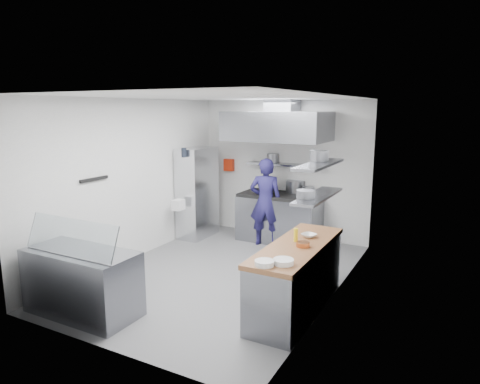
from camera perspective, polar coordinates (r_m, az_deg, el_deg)
The scene contains 35 objects.
floor at distance 7.04m, azimuth -2.33°, elevation -10.88°, with size 5.00×5.00×0.00m, color #5C5C5F.
ceiling at distance 6.53m, azimuth -2.53°, elevation 12.56°, with size 5.00×5.00×0.00m, color silver.
wall_back at distance 8.86m, azimuth 5.78°, elevation 3.04°, with size 3.60×0.02×2.80m, color white.
wall_front at distance 4.71m, azimuth -18.03°, elevation -4.60°, with size 3.60×0.02×2.80m, color white.
wall_left at distance 7.70m, azimuth -14.07°, elevation 1.54°, with size 5.00×0.02×2.80m, color white.
wall_right at distance 5.95m, azimuth 12.70°, elevation -1.12°, with size 5.00×0.02×2.80m, color white.
gas_range at distance 8.65m, azimuth 5.27°, elevation -3.58°, with size 1.60×0.80×0.90m, color gray.
cooktop at distance 8.54m, azimuth 5.32°, elevation -0.46°, with size 1.57×0.78×0.06m, color black.
stock_pot_left at distance 8.71m, azimuth 3.70°, elevation 0.66°, with size 0.27×0.27×0.20m, color slate.
stock_pot_mid at distance 8.74m, azimuth 7.36°, elevation 0.77°, with size 0.38×0.38×0.24m, color slate.
stock_pot_right at distance 8.53m, azimuth 9.09°, elevation 0.18°, with size 0.23×0.23×0.16m, color slate.
over_range_shelf at distance 8.66m, azimuth 6.01°, elevation 3.65°, with size 1.60×0.30×0.04m, color gray.
shelf_pot_a at distance 8.86m, azimuth 4.43°, elevation 4.56°, with size 0.24×0.24×0.18m, color slate.
extractor_hood at distance 8.21m, azimuth 5.02°, elevation 8.73°, with size 1.90×1.15×0.55m, color gray.
hood_duct at distance 8.41m, azimuth 5.67°, elevation 11.36°, with size 0.55×0.55×0.24m, color slate.
red_firebox at distance 9.34m, azimuth -1.48°, elevation 3.63°, with size 0.22×0.10×0.26m, color red.
chef at distance 8.27m, azimuth 3.43°, elevation -1.34°, with size 0.62×0.41×1.71m, color #1E1A4E.
wire_rack at distance 8.86m, azimuth -5.72°, elevation -0.08°, with size 0.50×0.90×1.85m, color silver.
rack_bin_a at distance 8.35m, azimuth -8.24°, elevation -1.70°, with size 0.18×0.22×0.20m, color white.
rack_bin_b at distance 8.63m, azimuth -6.53°, elevation 2.13°, with size 0.15×0.20×0.17m, color yellow.
rack_jar at distance 8.29m, azimuth -7.49°, elevation 5.23°, with size 0.10×0.10×0.18m, color black.
knife_strip at distance 7.02m, azimuth -18.87°, elevation 1.63°, with size 0.04×0.55×0.05m, color black.
prep_counter_base at distance 5.79m, azimuth 7.54°, elevation -11.47°, with size 0.62×2.00×0.84m, color gray.
prep_counter_top at distance 5.63m, azimuth 7.66°, elevation -7.24°, with size 0.65×2.04×0.06m, color brown.
plate_stack_a at distance 4.85m, azimuth 3.28°, elevation -9.44°, with size 0.22×0.22×0.06m, color white.
plate_stack_b at distance 4.91m, azimuth 5.80°, elevation -9.22°, with size 0.24×0.24×0.06m, color white.
copper_pan at distance 5.54m, azimuth 8.38°, elevation -6.92°, with size 0.17×0.17×0.06m, color #C76F38.
squeeze_bottle at distance 5.71m, azimuth 7.46°, elevation -5.71°, with size 0.06×0.06×0.18m, color yellow.
mixing_bowl at distance 5.95m, azimuth 9.17°, elevation -5.74°, with size 0.19×0.19×0.05m, color white.
wall_shelf_lower at distance 5.69m, azimuth 10.38°, elevation -0.55°, with size 0.30×1.30×0.04m, color gray.
wall_shelf_upper at distance 5.63m, azimuth 10.53°, elevation 3.64°, with size 0.30×1.30×0.04m, color gray.
shelf_pot_c at distance 5.45m, azimuth 8.76°, elevation -0.28°, with size 0.24×0.24×0.10m, color slate.
shelf_pot_d at distance 5.83m, azimuth 10.49°, elevation 4.79°, with size 0.25×0.25×0.14m, color slate.
display_case at distance 6.00m, azimuth -20.28°, elevation -11.22°, with size 1.50×0.70×0.85m, color gray.
display_glass at distance 5.72m, azimuth -21.61°, elevation -5.56°, with size 1.47×0.02×0.45m, color silver.
Camera 1 is at (3.31, -5.63, 2.63)m, focal length 32.00 mm.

